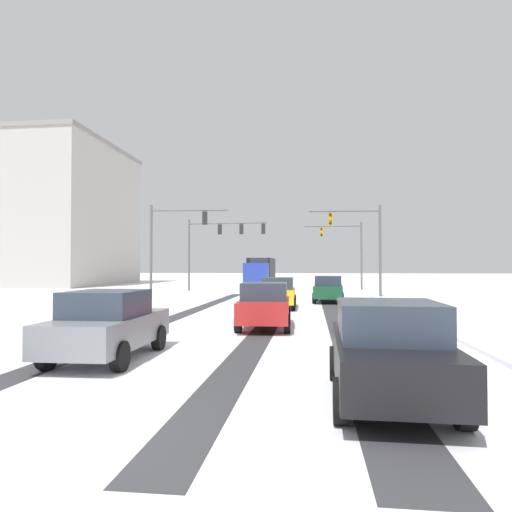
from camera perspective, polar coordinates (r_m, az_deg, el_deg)
ground_plane at (r=6.91m, az=-21.89°, el=-19.63°), size 300.00×300.00×0.00m
wheel_track_left_lane at (r=20.49m, az=2.32°, el=-7.45°), size 0.82×32.00×0.01m
wheel_track_right_lane at (r=20.45m, az=9.98°, el=-7.44°), size 1.02×32.00×0.01m
wheel_track_center at (r=21.24m, az=-9.19°, el=-7.21°), size 0.81×32.00×0.01m
sidewalk_kerb_right at (r=19.96m, az=25.10°, el=-7.32°), size 4.00×32.00×0.12m
traffic_signal_far_left at (r=41.59m, az=-4.46°, el=2.31°), size 7.32×0.62×6.50m
traffic_signal_near_left at (r=32.49m, az=-10.38°, el=2.57°), size 5.46×0.61×6.50m
traffic_signal_far_right at (r=45.00m, az=11.07°, el=1.50°), size 5.52×0.39×6.50m
traffic_signal_near_right at (r=33.04m, az=12.88°, el=2.47°), size 5.02×0.49×6.50m
car_dark_green_lead at (r=28.65m, az=8.96°, el=-4.06°), size 2.00×4.18×1.62m
car_yellow_cab_second at (r=24.22m, az=2.77°, el=-4.57°), size 1.90×4.14×1.62m
car_red_third at (r=16.44m, az=1.08°, el=-6.11°), size 1.97×4.17×1.62m
car_grey_fourth at (r=11.53m, az=-17.86°, el=-8.08°), size 1.88×4.12×1.62m
car_black_fifth at (r=7.94m, az=16.05°, el=-11.18°), size 1.90×4.14×1.62m
box_truck_delivery at (r=43.94m, az=0.55°, el=-2.06°), size 2.41×7.44×3.02m
office_building_far_left_block at (r=63.67m, az=-27.49°, el=4.47°), size 24.55×18.99×16.92m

